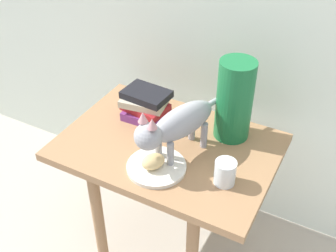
{
  "coord_description": "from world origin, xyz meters",
  "views": [
    {
      "loc": [
        0.54,
        -1.03,
        1.51
      ],
      "look_at": [
        0.0,
        0.0,
        0.64
      ],
      "focal_mm": 44.49,
      "sensor_mm": 36.0,
      "label": 1
    }
  ],
  "objects": [
    {
      "name": "book_stack",
      "position": [
        -0.15,
        0.11,
        0.62
      ],
      "size": [
        0.19,
        0.15,
        0.12
      ],
      "color": "#72337A",
      "rests_on": "side_table"
    },
    {
      "name": "green_vase",
      "position": [
        0.18,
        0.16,
        0.71
      ],
      "size": [
        0.13,
        0.13,
        0.3
      ],
      "primitive_type": "cylinder",
      "color": "#196B38",
      "rests_on": "side_table"
    },
    {
      "name": "cat",
      "position": [
        0.05,
        -0.04,
        0.69
      ],
      "size": [
        0.2,
        0.46,
        0.23
      ],
      "color": "#99999E",
      "rests_on": "side_table"
    },
    {
      "name": "candle_jar",
      "position": [
        0.25,
        -0.09,
        0.6
      ],
      "size": [
        0.07,
        0.07,
        0.08
      ],
      "color": "silver",
      "rests_on": "side_table"
    },
    {
      "name": "plate",
      "position": [
        0.03,
        -0.13,
        0.57
      ],
      "size": [
        0.2,
        0.2,
        0.01
      ],
      "primitive_type": "cylinder",
      "color": "silver",
      "rests_on": "side_table"
    },
    {
      "name": "side_table",
      "position": [
        0.0,
        0.0,
        0.48
      ],
      "size": [
        0.77,
        0.54,
        0.56
      ],
      "color": "#9E724C",
      "rests_on": "ground"
    },
    {
      "name": "ground_plane",
      "position": [
        0.0,
        0.0,
        0.0
      ],
      "size": [
        6.0,
        6.0,
        0.0
      ],
      "primitive_type": "plane",
      "color": "#B2A899"
    },
    {
      "name": "bread_roll",
      "position": [
        0.02,
        -0.15,
        0.6
      ],
      "size": [
        0.09,
        0.1,
        0.05
      ],
      "primitive_type": "ellipsoid",
      "rotation": [
        0.0,
        0.0,
        1.01
      ],
      "color": "#E0BC7A",
      "rests_on": "plate"
    }
  ]
}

